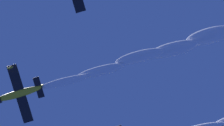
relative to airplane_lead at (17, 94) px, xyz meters
The scene contains 2 objects.
airplane_lead is the anchor object (origin of this frame).
smoke_trail_lead 30.54m from the airplane_lead, ahead, with size 41.93×5.26×5.87m.
Camera 1 is at (14.73, -22.00, 2.10)m, focal length 70.02 mm.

